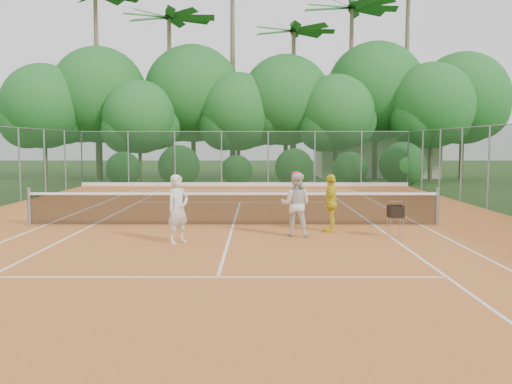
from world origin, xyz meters
TOP-DOWN VIEW (x-y plane):
  - ground at (0.00, 0.00)m, footprint 120.00×120.00m
  - clay_court at (0.00, 0.00)m, footprint 18.00×36.00m
  - club_building at (9.00, 24.00)m, footprint 8.00×5.00m
  - tennis_net at (0.00, 0.00)m, footprint 11.97×0.10m
  - player_white at (-1.19, -2.91)m, footprint 0.70×0.71m
  - player_center_grp at (1.70, -1.88)m, footprint 0.92×0.78m
  - player_yellow at (2.69, -1.15)m, footprint 0.51×0.96m
  - ball_hopper at (4.21, -2.10)m, footprint 0.36×0.36m
  - stray_ball_a at (1.74, 11.82)m, footprint 0.07×0.07m
  - stray_ball_b at (-2.58, 12.39)m, footprint 0.07×0.07m
  - stray_ball_c at (0.32, 9.77)m, footprint 0.07×0.07m
  - court_markings at (0.00, 0.00)m, footprint 11.03×23.83m
  - fence_back at (0.00, 15.00)m, footprint 18.07×0.07m
  - tropical_treeline at (1.43, 20.22)m, footprint 32.10×8.49m

SIDE VIEW (x-z plane):
  - ground at x=0.00m, z-range 0.00..0.00m
  - clay_court at x=0.00m, z-range 0.00..0.02m
  - court_markings at x=0.00m, z-range 0.02..0.03m
  - stray_ball_a at x=1.74m, z-range 0.02..0.09m
  - stray_ball_b at x=-2.58m, z-range 0.02..0.09m
  - stray_ball_c at x=0.32m, z-range 0.02..0.09m
  - tennis_net at x=0.00m, z-range -0.02..1.08m
  - ball_hopper at x=4.21m, z-range 0.26..1.08m
  - player_yellow at x=2.69m, z-range 0.02..1.58m
  - player_white at x=-1.19m, z-range 0.02..1.67m
  - player_center_grp at x=1.70m, z-range 0.01..1.68m
  - club_building at x=9.00m, z-range 0.00..3.00m
  - fence_back at x=0.00m, z-range 0.02..3.02m
  - tropical_treeline at x=1.43m, z-range -2.40..12.63m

